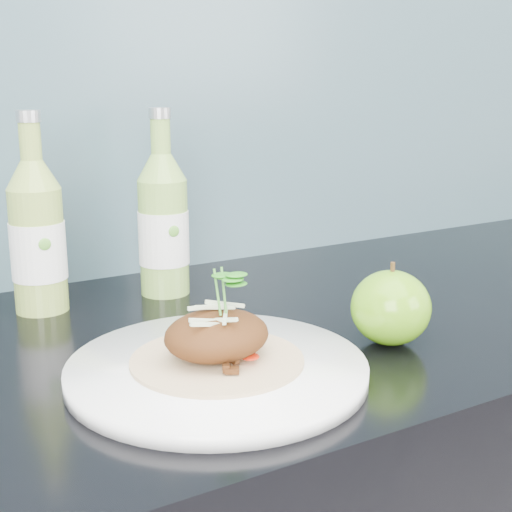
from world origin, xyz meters
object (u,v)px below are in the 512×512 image
(green_apple, at_px, (391,308))
(cider_bottle_right, at_px, (163,225))
(cider_bottle_left, at_px, (37,237))
(dinner_plate, at_px, (217,369))

(green_apple, bearing_deg, cider_bottle_right, 114.24)
(cider_bottle_left, bearing_deg, cider_bottle_right, -9.90)
(green_apple, xyz_separation_m, cider_bottle_right, (-0.14, 0.30, 0.05))
(cider_bottle_right, bearing_deg, cider_bottle_left, -163.40)
(dinner_plate, relative_size, green_apple, 3.15)
(cider_bottle_left, height_order, cider_bottle_right, same)
(green_apple, bearing_deg, cider_bottle_left, 133.76)
(cider_bottle_left, bearing_deg, dinner_plate, -78.72)
(dinner_plate, distance_m, cider_bottle_right, 0.31)
(cider_bottle_right, bearing_deg, dinner_plate, -83.45)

